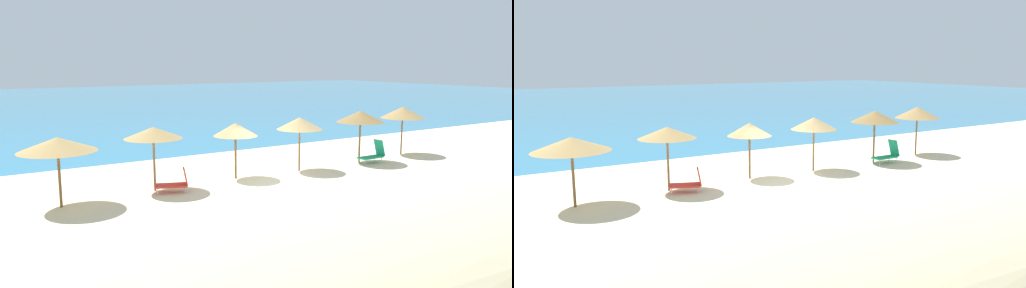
# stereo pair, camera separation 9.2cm
# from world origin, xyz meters

# --- Properties ---
(ground_plane) EXTENTS (160.00, 160.00, 0.00)m
(ground_plane) POSITION_xyz_m (0.00, 0.00, 0.00)
(ground_plane) COLOR beige
(sea_water) EXTENTS (160.00, 76.10, 0.01)m
(sea_water) POSITION_xyz_m (0.00, 45.64, 0.00)
(sea_water) COLOR teal
(sea_water) RESTS_ON ground_plane
(dune_ridge) EXTENTS (41.69, 7.26, 2.63)m
(dune_ridge) POSITION_xyz_m (-1.23, -10.25, 1.32)
(dune_ridge) COLOR beige
(dune_ridge) RESTS_ON ground_plane
(beach_umbrella_1) EXTENTS (2.70, 2.70, 2.50)m
(beach_umbrella_1) POSITION_xyz_m (-8.11, 1.18, 2.25)
(beach_umbrella_1) COLOR brown
(beach_umbrella_1) RESTS_ON ground_plane
(beach_umbrella_2) EXTENTS (2.28, 2.28, 2.56)m
(beach_umbrella_2) POSITION_xyz_m (-4.48, 1.56, 2.32)
(beach_umbrella_2) COLOR brown
(beach_umbrella_2) RESTS_ON ground_plane
(beach_umbrella_3) EXTENTS (1.93, 1.93, 2.46)m
(beach_umbrella_3) POSITION_xyz_m (-0.72, 1.65, 2.17)
(beach_umbrella_3) COLOR brown
(beach_umbrella_3) RESTS_ON ground_plane
(beach_umbrella_4) EXTENTS (2.14, 2.14, 2.53)m
(beach_umbrella_4) POSITION_xyz_m (2.56, 1.39, 2.24)
(beach_umbrella_4) COLOR brown
(beach_umbrella_4) RESTS_ON ground_plane
(beach_umbrella_5) EXTENTS (2.40, 2.40, 2.63)m
(beach_umbrella_5) POSITION_xyz_m (6.33, 1.33, 2.34)
(beach_umbrella_5) COLOR brown
(beach_umbrella_5) RESTS_ON ground_plane
(beach_umbrella_6) EXTENTS (2.35, 2.35, 2.64)m
(beach_umbrella_6) POSITION_xyz_m (9.77, 1.65, 2.33)
(beach_umbrella_6) COLOR brown
(beach_umbrella_6) RESTS_ON ground_plane
(lounge_chair_0) EXTENTS (1.47, 0.59, 1.16)m
(lounge_chair_0) POSITION_xyz_m (6.86, 0.87, 0.45)
(lounge_chair_0) COLOR #199972
(lounge_chair_0) RESTS_ON ground_plane
(lounge_chair_1) EXTENTS (1.42, 1.07, 0.95)m
(lounge_chair_1) POSITION_xyz_m (-3.87, 0.92, 0.38)
(lounge_chair_1) COLOR red
(lounge_chair_1) RESTS_ON ground_plane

